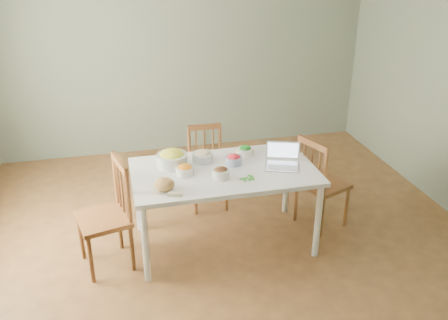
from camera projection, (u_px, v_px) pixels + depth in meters
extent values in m
cube|color=#53361E|center=(229.00, 244.00, 4.77)|extent=(5.00, 5.00, 0.00)
cube|color=slate|center=(183.00, 53.00, 6.40)|extent=(5.00, 0.00, 2.70)
cube|color=slate|center=(376.00, 314.00, 2.00)|extent=(5.00, 0.00, 2.70)
ellipsoid|color=#B07C48|center=(164.00, 185.00, 4.09)|extent=(0.22, 0.22, 0.11)
cube|color=beige|center=(175.00, 194.00, 4.02)|extent=(0.13, 0.06, 0.03)
cylinder|color=tan|center=(245.00, 151.00, 4.85)|extent=(0.19, 0.19, 0.02)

